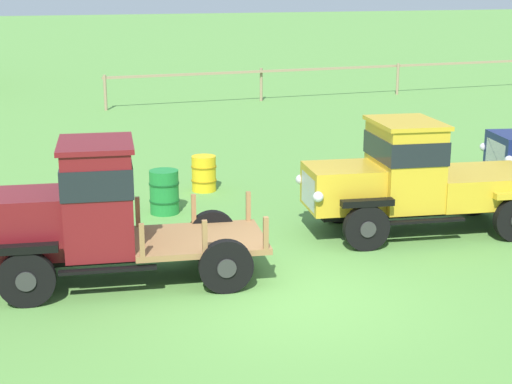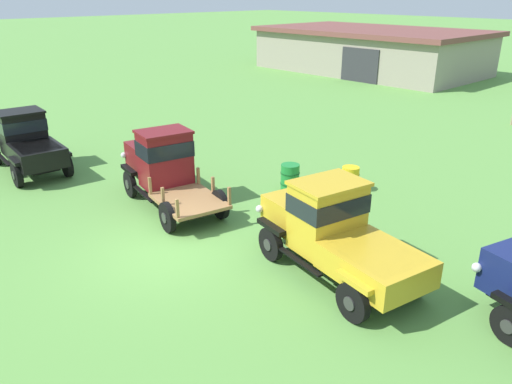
# 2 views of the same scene
# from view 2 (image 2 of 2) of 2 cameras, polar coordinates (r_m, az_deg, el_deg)

# --- Properties ---
(ground_plane) EXTENTS (240.00, 240.00, 0.00)m
(ground_plane) POSITION_cam_2_polar(r_m,az_deg,el_deg) (13.31, -10.24, -6.54)
(ground_plane) COLOR #5B9342
(farm_shed) EXTENTS (17.66, 10.46, 3.41)m
(farm_shed) POSITION_cam_2_polar(r_m,az_deg,el_deg) (43.65, 12.92, 15.55)
(farm_shed) COLOR gray
(farm_shed) RESTS_ON ground
(vintage_truck_foreground_near) EXTENTS (4.87, 2.22, 2.19)m
(vintage_truck_foreground_near) POSITION_cam_2_polar(r_m,az_deg,el_deg) (20.49, -24.83, 5.36)
(vintage_truck_foreground_near) COLOR black
(vintage_truck_foreground_near) RESTS_ON ground
(vintage_truck_second_in_line) EXTENTS (5.14, 2.53, 2.36)m
(vintage_truck_second_in_line) POSITION_cam_2_polar(r_m,az_deg,el_deg) (16.00, -10.63, 3.13)
(vintage_truck_second_in_line) COLOR black
(vintage_truck_second_in_line) RESTS_ON ground
(vintage_truck_midrow_center) EXTENTS (4.87, 2.66, 2.24)m
(vintage_truck_midrow_center) POSITION_cam_2_polar(r_m,az_deg,el_deg) (11.77, 8.92, -4.36)
(vintage_truck_midrow_center) COLOR black
(vintage_truck_midrow_center) RESTS_ON ground
(oil_drum_beside_row) EXTENTS (0.65, 0.65, 0.94)m
(oil_drum_beside_row) POSITION_cam_2_polar(r_m,az_deg,el_deg) (16.71, 3.91, 1.62)
(oil_drum_beside_row) COLOR #1E7F33
(oil_drum_beside_row) RESTS_ON ground
(oil_drum_near_fence) EXTENTS (0.60, 0.60, 0.84)m
(oil_drum_near_fence) POSITION_cam_2_polar(r_m,az_deg,el_deg) (17.02, 10.71, 1.48)
(oil_drum_near_fence) COLOR gold
(oil_drum_near_fence) RESTS_ON ground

